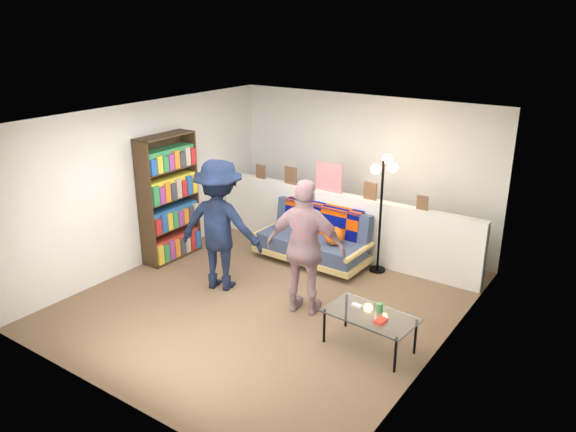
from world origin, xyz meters
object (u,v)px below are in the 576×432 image
at_px(floor_lamp, 383,190).
at_px(futon_sofa, 315,240).
at_px(person_left, 220,225).
at_px(bookshelf, 169,202).
at_px(coffee_table, 370,317).
at_px(person_right, 306,248).

bearing_deg(floor_lamp, futon_sofa, -165.05).
bearing_deg(person_left, futon_sofa, -128.76).
distance_m(bookshelf, coffee_table, 3.75).
distance_m(coffee_table, floor_lamp, 2.26).
bearing_deg(person_left, person_right, 166.80).
relative_size(coffee_table, person_left, 0.59).
xyz_separation_m(bookshelf, person_left, (1.30, -0.33, 0.00)).
height_order(coffee_table, floor_lamp, floor_lamp).
distance_m(coffee_table, person_left, 2.44).
height_order(person_left, person_right, person_left).
bearing_deg(person_left, floor_lamp, -148.63).
bearing_deg(coffee_table, person_right, 164.14).
relative_size(futon_sofa, person_right, 1.00).
bearing_deg(futon_sofa, floor_lamp, 14.95).
height_order(bookshelf, floor_lamp, bookshelf).
relative_size(futon_sofa, floor_lamp, 1.00).
relative_size(person_left, person_right, 1.04).
distance_m(coffee_table, person_right, 1.19).
relative_size(coffee_table, person_right, 0.61).
distance_m(futon_sofa, coffee_table, 2.44).
distance_m(person_left, person_right, 1.32).
relative_size(futon_sofa, person_left, 0.97).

